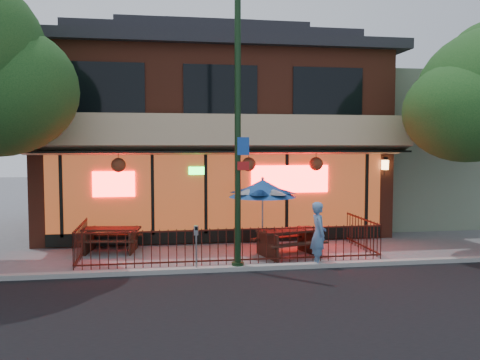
% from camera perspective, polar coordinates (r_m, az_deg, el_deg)
% --- Properties ---
extents(ground, '(80.00, 80.00, 0.00)m').
position_cam_1_polar(ground, '(13.74, -0.52, -9.64)').
color(ground, gray).
rests_on(ground, ground).
extents(asphalt_street, '(80.00, 11.00, 0.00)m').
position_cam_1_polar(asphalt_street, '(8.15, 6.17, -19.45)').
color(asphalt_street, black).
rests_on(asphalt_street, ground).
extents(curb, '(80.00, 0.25, 0.12)m').
position_cam_1_polar(curb, '(13.25, -0.19, -9.89)').
color(curb, '#999993').
rests_on(curb, ground).
extents(restaurant_building, '(12.96, 9.49, 8.05)m').
position_cam_1_polar(restaurant_building, '(20.43, -3.51, 6.48)').
color(restaurant_building, brown).
rests_on(restaurant_building, ground).
extents(neighbor_building, '(6.00, 7.00, 6.00)m').
position_cam_1_polar(neighbor_building, '(23.62, 18.67, 3.21)').
color(neighbor_building, slate).
rests_on(neighbor_building, ground).
extents(patio_fence, '(8.44, 2.62, 1.00)m').
position_cam_1_polar(patio_fence, '(14.09, -0.82, -6.67)').
color(patio_fence, '#3D130D').
rests_on(patio_fence, ground).
extents(street_light, '(0.43, 0.32, 7.00)m').
position_cam_1_polar(street_light, '(12.96, -0.25, 3.60)').
color(street_light, black).
rests_on(street_light, ground).
extents(picnic_table_left, '(1.85, 1.51, 0.72)m').
position_cam_1_polar(picnic_table_left, '(15.91, -14.23, -6.13)').
color(picnic_table_left, '#351C13').
rests_on(picnic_table_left, ground).
extents(picnic_table_right, '(2.09, 1.79, 0.77)m').
position_cam_1_polar(picnic_table_right, '(14.94, 5.51, -6.56)').
color(picnic_table_right, '#331911').
rests_on(picnic_table_right, ground).
extents(patio_umbrella, '(2.00, 2.00, 2.28)m').
position_cam_1_polar(patio_umbrella, '(15.06, 2.55, -0.93)').
color(patio_umbrella, gray).
rests_on(patio_umbrella, ground).
extents(pedestrian, '(0.44, 0.64, 1.72)m').
position_cam_1_polar(pedestrian, '(13.72, 8.81, -6.02)').
color(pedestrian, '#5A84B4').
rests_on(pedestrian, ground).
extents(parking_meter_near, '(0.13, 0.11, 1.19)m').
position_cam_1_polar(parking_meter_near, '(12.99, -4.93, -6.80)').
color(parking_meter_near, gray).
rests_on(parking_meter_near, ground).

